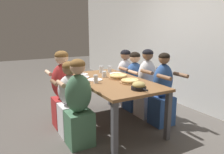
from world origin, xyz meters
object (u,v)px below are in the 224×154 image
at_px(pizza_board_main, 130,81).
at_px(diner_near_midleft, 63,92).
at_px(skillet_bowl, 139,86).
at_px(drinking_glass_c, 101,69).
at_px(empty_plate_b, 116,74).
at_px(empty_plate_a, 83,77).
at_px(empty_plate_c, 95,80).
at_px(diner_far_left, 125,80).
at_px(drinking_glass_b, 96,80).
at_px(diner_near_midright, 79,107).
at_px(diner_far_midleft, 134,83).
at_px(pizza_board_second, 118,76).
at_px(drinking_glass_a, 104,74).
at_px(empty_plate_d, 82,74).
at_px(diner_far_midright, 163,93).
at_px(drinking_glass_d, 110,69).
at_px(diner_near_center, 71,102).
at_px(diner_far_center, 147,86).
at_px(drinking_glass_e, 101,69).

relative_size(pizza_board_main, diner_near_midleft, 0.25).
xyz_separation_m(skillet_bowl, drinking_glass_c, (-1.30, 0.07, 0.01)).
bearing_deg(empty_plate_b, empty_plate_a, -92.13).
relative_size(empty_plate_c, diner_far_left, 0.21).
height_order(drinking_glass_b, diner_near_midright, diner_near_midright).
relative_size(pizza_board_main, diner_far_midleft, 0.27).
distance_m(pizza_board_second, drinking_glass_a, 0.26).
xyz_separation_m(empty_plate_b, diner_near_midright, (0.77, -1.02, -0.21)).
relative_size(pizza_board_main, empty_plate_d, 1.49).
distance_m(empty_plate_b, drinking_glass_b, 0.76).
bearing_deg(diner_far_midleft, diner_far_midright, 90.00).
bearing_deg(drinking_glass_d, diner_near_center, -57.83).
height_order(pizza_board_main, diner_near_midleft, diner_near_midleft).
height_order(diner_far_midleft, diner_far_center, diner_far_center).
bearing_deg(skillet_bowl, diner_far_left, 154.12).
xyz_separation_m(pizza_board_main, diner_near_midleft, (-0.62, -0.86, -0.21)).
relative_size(empty_plate_c, diner_far_midleft, 0.21).
height_order(empty_plate_a, diner_far_left, diner_far_left).
height_order(empty_plate_b, drinking_glass_e, drinking_glass_e).
height_order(diner_near_midright, diner_far_left, diner_near_midright).
relative_size(diner_far_midleft, diner_far_center, 0.93).
bearing_deg(diner_far_left, drinking_glass_b, 36.99).
bearing_deg(drinking_glass_a, pizza_board_main, 15.74).
bearing_deg(diner_near_midleft, diner_far_midleft, 2.58).
relative_size(empty_plate_c, diner_near_midleft, 0.19).
bearing_deg(diner_far_left, diner_near_midright, 37.47).
distance_m(empty_plate_c, drinking_glass_d, 0.69).
xyz_separation_m(empty_plate_b, drinking_glass_d, (-0.20, -0.03, 0.05)).
height_order(drinking_glass_a, drinking_glass_d, drinking_glass_d).
bearing_deg(empty_plate_a, diner_far_midleft, 88.66).
distance_m(empty_plate_d, diner_far_center, 1.18).
distance_m(skillet_bowl, drinking_glass_a, 0.94).
distance_m(empty_plate_b, diner_far_center, 0.60).
xyz_separation_m(diner_near_midright, diner_far_center, (-0.38, 1.43, 0.01)).
xyz_separation_m(empty_plate_b, empty_plate_c, (0.25, -0.55, -0.00)).
bearing_deg(diner_near_midright, drinking_glass_d, 44.38).
bearing_deg(empty_plate_a, drinking_glass_e, 123.78).
bearing_deg(diner_near_center, empty_plate_c, 19.26).
relative_size(skillet_bowl, diner_far_center, 0.24).
height_order(diner_near_midright, diner_far_center, diner_far_center).
xyz_separation_m(empty_plate_c, drinking_glass_b, (0.19, -0.07, 0.05)).
distance_m(empty_plate_c, diner_near_center, 0.56).
height_order(pizza_board_main, diner_near_midright, diner_near_midright).
relative_size(skillet_bowl, drinking_glass_e, 2.92).
bearing_deg(diner_far_center, empty_plate_d, -33.18).
height_order(drinking_glass_d, diner_near_center, diner_near_center).
xyz_separation_m(empty_plate_b, drinking_glass_c, (-0.23, -0.20, 0.06)).
bearing_deg(empty_plate_b, drinking_glass_d, -172.28).
xyz_separation_m(drinking_glass_a, diner_near_midleft, (-0.06, -0.71, -0.23)).
bearing_deg(empty_plate_c, diner_far_midleft, 104.84).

